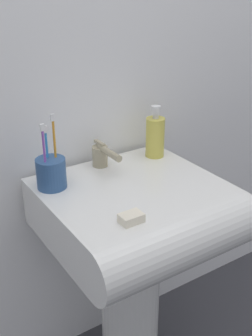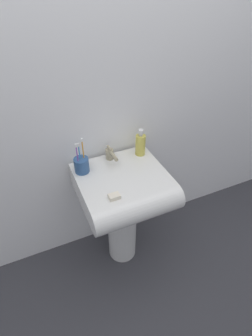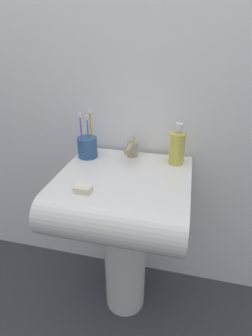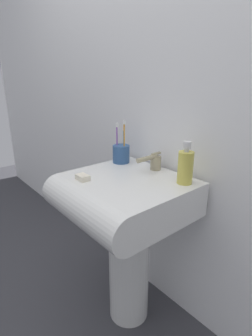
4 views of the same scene
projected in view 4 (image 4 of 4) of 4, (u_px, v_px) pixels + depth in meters
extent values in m
plane|color=#38383D|center=(129.00, 312.00, 1.42)|extent=(6.00, 6.00, 0.00)
cube|color=white|center=(174.00, 78.00, 1.19)|extent=(5.00, 0.05, 2.40)
cylinder|color=white|center=(129.00, 264.00, 1.32)|extent=(0.20, 0.20, 0.62)
cube|color=white|center=(129.00, 194.00, 1.19)|extent=(0.53, 0.44, 0.15)
cylinder|color=white|center=(88.00, 209.00, 1.06)|extent=(0.53, 0.15, 0.15)
cylinder|color=tan|center=(156.00, 163.00, 1.26)|extent=(0.05, 0.05, 0.07)
cylinder|color=tan|center=(147.00, 158.00, 1.22)|extent=(0.02, 0.12, 0.02)
cube|color=tan|center=(156.00, 154.00, 1.25)|extent=(0.01, 0.06, 0.01)
cylinder|color=#2D5184|center=(121.00, 154.00, 1.37)|extent=(0.09, 0.09, 0.09)
cylinder|color=purple|center=(117.00, 143.00, 1.36)|extent=(0.01, 0.01, 0.17)
cube|color=white|center=(117.00, 125.00, 1.33)|extent=(0.01, 0.01, 0.02)
cylinder|color=orange|center=(124.00, 143.00, 1.34)|extent=(0.01, 0.01, 0.19)
cube|color=white|center=(124.00, 122.00, 1.30)|extent=(0.01, 0.01, 0.02)
cylinder|color=#338CD8|center=(124.00, 145.00, 1.36)|extent=(0.01, 0.01, 0.15)
cube|color=white|center=(124.00, 128.00, 1.34)|extent=(0.01, 0.01, 0.02)
cylinder|color=gold|center=(185.00, 168.00, 1.09)|extent=(0.06, 0.06, 0.14)
cylinder|color=silver|center=(187.00, 150.00, 1.06)|extent=(0.02, 0.02, 0.01)
cylinder|color=silver|center=(187.00, 145.00, 1.06)|extent=(0.03, 0.03, 0.03)
cube|color=silver|center=(83.00, 177.00, 1.14)|extent=(0.06, 0.04, 0.02)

